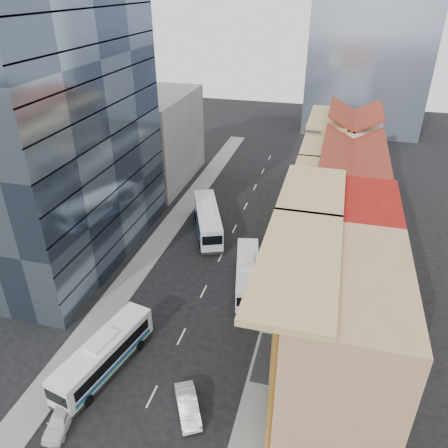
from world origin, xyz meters
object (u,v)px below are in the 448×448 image
(office_tower, at_px, (60,132))
(sedan_right, at_px, (188,406))
(shophouse_tan, at_px, (342,338))
(bus_left_near, at_px, (104,354))
(bus_left_far, at_px, (208,219))
(bus_right, at_px, (247,274))
(sedan_left, at_px, (60,420))

(office_tower, bearing_deg, sedan_right, -42.50)
(shophouse_tan, relative_size, sedan_right, 3.29)
(shophouse_tan, height_order, bus_left_near, shophouse_tan)
(bus_left_near, height_order, bus_left_far, bus_left_far)
(shophouse_tan, relative_size, office_tower, 0.47)
(bus_left_near, relative_size, sedan_right, 2.50)
(bus_right, relative_size, sedan_right, 2.43)
(office_tower, xyz_separation_m, bus_right, (21.31, -1.86, -13.34))
(shophouse_tan, relative_size, bus_left_near, 1.32)
(shophouse_tan, height_order, office_tower, office_tower)
(bus_left_far, bearing_deg, sedan_right, -98.48)
(shophouse_tan, xyz_separation_m, bus_left_near, (-18.90, -2.32, -4.30))
(sedan_left, bearing_deg, sedan_right, 11.51)
(bus_left_near, distance_m, sedan_right, 8.54)
(shophouse_tan, height_order, bus_right, shophouse_tan)
(office_tower, height_order, sedan_left, office_tower)
(shophouse_tan, bearing_deg, bus_right, 128.60)
(bus_left_near, relative_size, sedan_left, 2.70)
(bus_left_near, bearing_deg, shophouse_tan, 19.08)
(bus_left_near, bearing_deg, bus_right, 69.58)
(bus_left_far, distance_m, sedan_right, 27.65)
(bus_right, height_order, sedan_left, bus_right)
(bus_left_far, xyz_separation_m, sedan_left, (-2.30, -30.44, -1.25))
(office_tower, distance_m, bus_right, 25.21)
(office_tower, bearing_deg, shophouse_tan, -24.30)
(bus_left_far, bearing_deg, shophouse_tan, -74.37)
(office_tower, relative_size, bus_left_far, 2.51)
(office_tower, relative_size, bus_right, 2.90)
(bus_left_near, distance_m, bus_right, 17.15)
(bus_left_far, height_order, sedan_right, bus_left_far)
(bus_left_near, xyz_separation_m, bus_left_far, (1.70, 24.60, 0.21))
(sedan_left, height_order, sedan_right, sedan_right)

